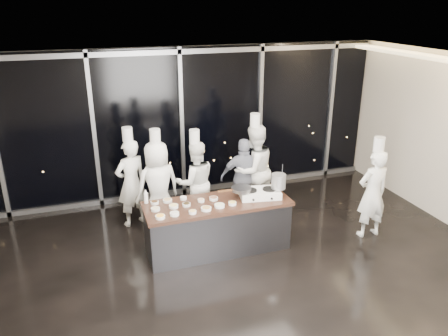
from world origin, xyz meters
The scene contains 15 objects.
ground centered at (0.00, 0.00, 0.00)m, with size 9.00×9.00×0.00m, color black.
room_shell centered at (0.18, 0.00, 2.25)m, with size 9.02×7.02×3.21m.
window_wall centered at (0.00, 3.43, 1.60)m, with size 8.90×0.11×3.20m.
demo_counter centered at (0.00, 0.90, 0.45)m, with size 2.46×0.86×0.90m.
stove centered at (0.76, 0.88, 0.96)m, with size 0.74×0.53×0.14m.
frying_pan centered at (0.43, 0.93, 1.07)m, with size 0.61×0.39×0.06m.
stock_pot centered at (1.08, 0.83, 1.16)m, with size 0.25×0.25×0.25m, color #B2B3B5.
prep_bowls centered at (-0.52, 0.86, 0.93)m, with size 1.39×0.70×0.05m.
squeeze_bottle centered at (-1.14, 1.24, 1.02)m, with size 0.07×0.07×0.25m.
chef_far_left centered at (-1.25, 2.30, 0.87)m, with size 0.73×0.61×1.93m.
chef_left centered at (-0.80, 2.00, 0.87)m, with size 0.94×0.72×1.94m.
chef_center centered at (-0.07, 2.05, 0.82)m, with size 0.79×0.62×1.85m.
guest centered at (0.90, 1.98, 0.80)m, with size 1.01×0.66×1.60m.
chef_right centered at (1.12, 2.04, 0.92)m, with size 1.06×0.93×2.06m.
chef_side centered at (2.79, 0.50, 0.85)m, with size 0.62×0.41×1.88m.
Camera 1 is at (-1.98, -5.41, 4.07)m, focal length 35.00 mm.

